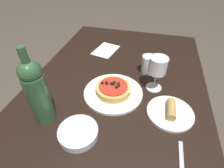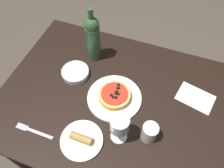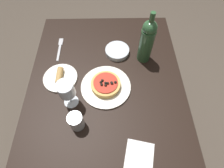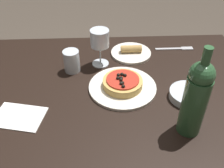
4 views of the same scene
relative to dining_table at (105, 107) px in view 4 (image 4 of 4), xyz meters
The scene contains 10 objects.
dining_table is the anchor object (origin of this frame).
dinner_plate 0.13m from the dining_table, ahead, with size 0.27×0.27×0.01m.
pizza 0.15m from the dining_table, ahead, with size 0.16×0.16×0.05m.
wine_glass 0.29m from the dining_table, 94.48° to the left, with size 0.08×0.08×0.17m.
wine_bottle 0.43m from the dining_table, 39.44° to the right, with size 0.08×0.08×0.32m.
water_cup 0.24m from the dining_table, 135.43° to the left, with size 0.07×0.07×0.10m.
side_bowl 0.35m from the dining_table, 12.34° to the right, with size 0.15×0.15×0.03m.
fork 0.48m from the dining_table, 38.72° to the left, with size 0.19×0.03×0.00m.
side_plate 0.31m from the dining_table, 62.53° to the left, with size 0.19×0.19×0.05m.
paper_napkin 0.36m from the dining_table, 155.04° to the right, with size 0.20×0.16×0.00m.
Camera 4 is at (-0.01, -0.82, 1.45)m, focal length 42.00 mm.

